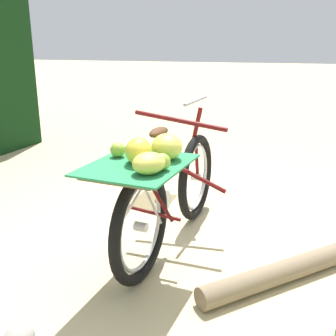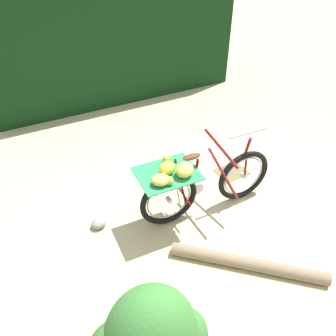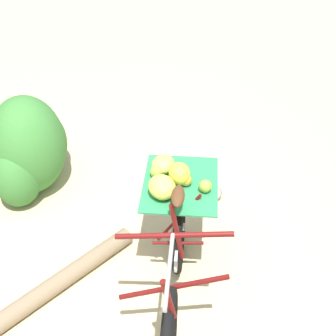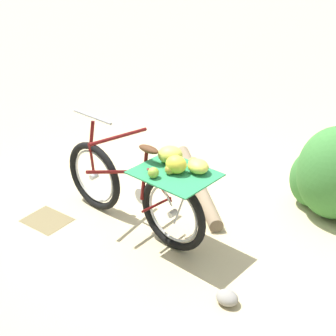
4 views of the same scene
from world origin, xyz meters
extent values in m
plane|color=#C6B284|center=(0.00, 0.00, 0.00)|extent=(60.00, 60.00, 0.00)
torus|color=black|center=(0.64, 0.14, 0.36)|extent=(0.73, 0.13, 0.73)
torus|color=#B7B7BC|center=(0.64, 0.14, 0.36)|extent=(0.57, 0.07, 0.57)
cylinder|color=#B7B7BC|center=(0.64, 0.14, 0.36)|extent=(0.07, 0.08, 0.06)
torus|color=black|center=(-0.41, 0.23, 0.36)|extent=(0.73, 0.13, 0.73)
torus|color=#B7B7BC|center=(-0.41, 0.23, 0.36)|extent=(0.57, 0.07, 0.57)
cylinder|color=#B7B7BC|center=(-0.41, 0.23, 0.36)|extent=(0.07, 0.08, 0.06)
cylinder|color=#590F0F|center=(0.32, 0.17, 0.53)|extent=(0.09, 0.70, 0.30)
cylinder|color=#590F0F|center=(0.25, 0.17, 0.92)|extent=(0.10, 0.71, 0.11)
cylinder|color=#590F0F|center=(-0.07, 0.20, 0.64)|extent=(0.04, 0.12, 0.49)
cylinder|color=#590F0F|center=(-0.22, 0.21, 0.38)|extent=(0.06, 0.38, 0.05)
cylinder|color=#590F0F|center=(-0.26, 0.22, 0.59)|extent=(0.05, 0.32, 0.47)
cylinder|color=#590F0F|center=(0.65, 0.14, 0.52)|extent=(0.03, 0.05, 0.30)
cylinder|color=#590F0F|center=(0.63, 0.14, 0.81)|extent=(0.04, 0.10, 0.30)
cylinder|color=gray|center=(0.60, 0.14, 1.02)|extent=(0.52, 0.07, 0.02)
ellipsoid|color=#4C2D19|center=(-0.13, 0.21, 0.91)|extent=(0.23, 0.11, 0.06)
cylinder|color=#B7B7BC|center=(-0.03, 0.20, 0.40)|extent=(0.16, 0.03, 0.16)
cylinder|color=#B7B7BC|center=(-0.31, 0.22, 0.56)|extent=(0.03, 0.20, 0.39)
cylinder|color=#B7B7BC|center=(-0.52, 0.24, 0.56)|extent=(0.04, 0.24, 0.39)
cube|color=brown|center=(-0.43, 0.23, 0.76)|extent=(0.64, 0.49, 0.02)
cube|color=#287F4C|center=(-0.43, 0.23, 0.78)|extent=(0.72, 0.60, 0.01)
ellipsoid|color=yellow|center=(-0.43, 0.22, 0.86)|extent=(0.21, 0.19, 0.16)
ellipsoid|color=#CCC64C|center=(-0.58, 0.11, 0.84)|extent=(0.24, 0.22, 0.12)
ellipsoid|color=#CCC64C|center=(-0.28, 0.10, 0.86)|extent=(0.28, 0.26, 0.16)
sphere|color=#8CAD38|center=(-0.33, 0.40, 0.83)|extent=(0.09, 0.09, 0.09)
sphere|color=#8CAD38|center=(-0.50, 0.06, 0.83)|extent=(0.10, 0.10, 0.10)
sphere|color=#B29333|center=(-0.40, 0.27, 0.82)|extent=(0.09, 0.09, 0.09)
cylinder|color=#7F6B51|center=(-0.01, -0.79, 0.07)|extent=(1.31, 1.28, 0.14)
ellipsoid|color=#387533|center=(-1.37, -1.15, 0.48)|extent=(0.77, 0.69, 0.96)
ellipsoid|color=#387533|center=(-1.13, -1.22, 0.31)|extent=(0.48, 0.43, 0.62)
cylinder|color=#4C3823|center=(-1.37, -1.15, 0.10)|extent=(0.07, 0.07, 0.19)
ellipsoid|color=gray|center=(-1.19, 0.58, 0.06)|extent=(0.19, 0.15, 0.12)
cube|color=olive|center=(0.87, 0.61, 0.00)|extent=(0.44, 0.36, 0.01)
camera|label=1|loc=(-2.52, -0.63, 1.46)|focal=42.92mm
camera|label=2|loc=(-1.99, -2.48, 3.34)|focal=39.14mm
camera|label=3|loc=(2.28, 0.13, 2.94)|focal=51.03mm
camera|label=4|loc=(-2.62, 3.33, 2.81)|focal=54.23mm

